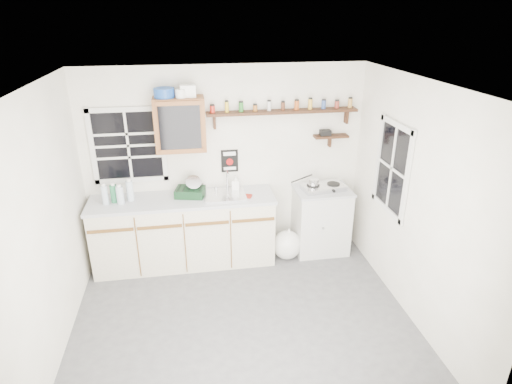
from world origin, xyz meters
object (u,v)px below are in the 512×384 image
Objects in this scene: right_cabinet at (321,220)px; dish_rack at (191,190)px; main_cabinet at (185,231)px; spice_shelf at (283,111)px; upper_cabinet at (180,124)px; hotplate at (323,187)px.

dish_rack is (-1.72, 0.03, 0.55)m from right_cabinet.
main_cabinet is 1.99m from spice_shelf.
spice_shelf reaches higher than right_cabinet.
spice_shelf is (1.28, 0.07, 0.11)m from upper_cabinet.
main_cabinet is 2.54× the size of right_cabinet.
main_cabinet is 3.92× the size of hotplate.
main_cabinet is 5.71× the size of dish_rack.
spice_shelf is 1.52m from dish_rack.
main_cabinet is 1.90m from hotplate.
main_cabinet is 1.21× the size of spice_shelf.
hotplate is (1.83, 0.01, 0.49)m from main_cabinet.
dish_rack is at bearing -172.69° from spice_shelf.
right_cabinet is at bearing 0.79° from main_cabinet.
upper_cabinet reaches higher than main_cabinet.
dish_rack is (-1.20, -0.15, -0.93)m from spice_shelf.
right_cabinet is 0.48× the size of spice_shelf.
dish_rack is at bearing -46.38° from upper_cabinet.
upper_cabinet reaches higher than hotplate.
right_cabinet is at bearing 12.06° from dish_rack.
spice_shelf is (-0.52, 0.19, 1.48)m from right_cabinet.
hotplate is at bearing 11.39° from dish_rack.
dish_rack is (0.08, -0.08, -0.82)m from upper_cabinet.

